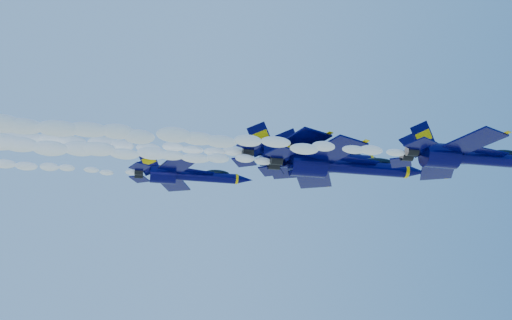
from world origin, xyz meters
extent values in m
cylinder|color=#03023A|center=(19.19, -10.26, 151.84)|extent=(9.00, 1.50, 1.50)
ellipsoid|color=#03023A|center=(12.90, -10.26, 151.79)|extent=(1.56, 2.70, 6.40)
ellipsoid|color=black|center=(20.89, -10.26, 152.59)|extent=(3.60, 1.17, 0.99)
cube|color=#FFC600|center=(20.89, -10.26, 152.29)|extent=(4.20, 1.00, 0.18)
cube|color=#03023A|center=(14.70, -14.26, 151.84)|extent=(5.36, 6.35, 0.18)
cube|color=#03023A|center=(14.70, -6.27, 151.84)|extent=(5.36, 6.35, 0.18)
cube|color=#FFC600|center=(16.10, -14.26, 151.94)|extent=(2.41, 5.01, 0.10)
cube|color=#FFC600|center=(16.10, -6.27, 151.94)|extent=(2.41, 5.01, 0.10)
cube|color=#03023A|center=(10.70, -11.31, 153.34)|extent=(3.26, 1.03, 3.50)
cube|color=#03023A|center=(10.70, -9.22, 153.34)|extent=(3.26, 1.03, 3.50)
cylinder|color=black|center=(9.40, -10.91, 151.74)|extent=(1.20, 1.10, 1.10)
cylinder|color=black|center=(9.40, -9.62, 151.74)|extent=(1.20, 1.10, 1.10)
cube|color=#FFC600|center=(16.20, -10.26, 152.62)|extent=(11.00, 0.35, 0.08)
ellipsoid|color=white|center=(-17.79, -10.26, 151.44)|extent=(53.38, 2.23, 2.01)
cylinder|color=#03023A|center=(7.94, -1.35, 153.60)|extent=(10.25, 1.71, 1.71)
ellipsoid|color=#03023A|center=(0.76, -1.35, 153.54)|extent=(1.78, 3.07, 7.29)
cone|color=#03023A|center=(14.54, -1.35, 153.60)|extent=(2.96, 1.71, 1.71)
cylinder|color=#FFC600|center=(13.18, -1.35, 153.60)|extent=(0.40, 1.78, 1.78)
ellipsoid|color=black|center=(9.87, -1.35, 154.45)|extent=(4.10, 1.33, 1.13)
cube|color=#FFC600|center=(9.87, -1.35, 154.11)|extent=(4.78, 1.14, 0.20)
cube|color=#03023A|center=(2.81, -5.91, 153.60)|extent=(6.10, 7.24, 0.20)
cube|color=#03023A|center=(2.81, 3.20, 153.60)|extent=(6.10, 7.24, 0.20)
cube|color=#FFC600|center=(4.41, -5.91, 153.71)|extent=(2.75, 5.70, 0.11)
cube|color=#FFC600|center=(4.41, 3.20, 153.71)|extent=(2.75, 5.70, 0.11)
cube|color=#03023A|center=(-1.74, -2.55, 155.31)|extent=(3.71, 1.17, 3.99)
cube|color=#03023A|center=(-1.74, -0.16, 155.31)|extent=(3.71, 1.17, 3.99)
cylinder|color=black|center=(-3.22, -2.09, 153.48)|extent=(1.37, 1.25, 1.25)
cylinder|color=black|center=(-3.22, -0.61, 153.48)|extent=(1.37, 1.25, 1.25)
cube|color=#FFC600|center=(4.52, -1.35, 154.49)|extent=(12.53, 0.40, 0.09)
ellipsoid|color=white|center=(-30.48, -1.35, 153.18)|extent=(53.38, 2.54, 2.29)
cylinder|color=#03023A|center=(4.46, 0.47, 155.28)|extent=(9.87, 1.64, 1.64)
ellipsoid|color=#03023A|center=(-2.45, 0.47, 155.23)|extent=(1.71, 2.96, 7.02)
cone|color=#03023A|center=(10.82, 0.47, 155.28)|extent=(2.85, 1.64, 1.64)
cylinder|color=#FFC600|center=(9.50, 0.47, 155.28)|extent=(0.38, 1.71, 1.71)
ellipsoid|color=black|center=(6.33, 0.47, 156.11)|extent=(3.95, 1.28, 1.09)
cube|color=#FFC600|center=(6.33, 0.47, 155.78)|extent=(4.61, 1.10, 0.20)
cube|color=#03023A|center=(-0.47, -3.91, 155.28)|extent=(5.88, 6.97, 0.20)
cube|color=#03023A|center=(-0.47, 4.86, 155.28)|extent=(5.88, 6.97, 0.20)
cube|color=#FFC600|center=(1.06, -3.91, 155.39)|extent=(2.64, 5.49, 0.11)
cube|color=#FFC600|center=(1.06, 4.86, 155.39)|extent=(2.64, 5.49, 0.11)
cube|color=#03023A|center=(-4.86, -0.68, 156.93)|extent=(3.57, 1.13, 3.84)
cube|color=#03023A|center=(-4.86, 1.62, 156.93)|extent=(3.57, 1.13, 3.84)
cylinder|color=black|center=(-6.28, -0.24, 155.17)|extent=(1.32, 1.21, 1.21)
cylinder|color=black|center=(-6.28, 1.19, 155.17)|extent=(1.32, 1.21, 1.21)
cube|color=#FFC600|center=(1.17, 0.47, 156.14)|extent=(12.06, 0.38, 0.09)
ellipsoid|color=white|center=(-33.52, 0.47, 154.87)|extent=(53.38, 2.45, 2.20)
cylinder|color=#03023A|center=(-10.07, 11.94, 156.26)|extent=(8.40, 1.40, 1.40)
ellipsoid|color=#03023A|center=(-15.95, 11.94, 156.21)|extent=(1.46, 2.52, 5.98)
cone|color=#03023A|center=(-4.65, 11.94, 156.26)|extent=(2.43, 1.40, 1.40)
cylinder|color=#FFC600|center=(-5.77, 11.94, 156.26)|extent=(0.33, 1.46, 1.46)
ellipsoid|color=black|center=(-8.48, 11.94, 156.96)|extent=(3.36, 1.09, 0.92)
cube|color=#FFC600|center=(-8.48, 11.94, 156.68)|extent=(3.92, 0.93, 0.17)
cube|color=#03023A|center=(-14.27, 8.21, 156.26)|extent=(5.01, 5.93, 0.17)
cube|color=#03023A|center=(-14.27, 15.68, 156.26)|extent=(5.01, 5.93, 0.17)
cube|color=#FFC600|center=(-12.96, 8.21, 156.35)|extent=(2.25, 4.68, 0.09)
cube|color=#FFC600|center=(-12.96, 15.68, 156.35)|extent=(2.25, 4.68, 0.09)
cube|color=#03023A|center=(-18.00, 10.96, 157.66)|extent=(3.04, 0.96, 3.27)
cube|color=#03023A|center=(-18.00, 12.92, 157.66)|extent=(3.04, 0.96, 3.27)
cylinder|color=black|center=(-19.22, 11.33, 156.17)|extent=(1.12, 1.03, 1.03)
cylinder|color=black|center=(-19.22, 12.55, 156.17)|extent=(1.12, 1.03, 1.03)
cube|color=#FFC600|center=(-12.87, 11.94, 156.99)|extent=(10.27, 0.33, 0.07)
camera|label=1|loc=(-16.96, -61.57, 127.11)|focal=40.00mm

